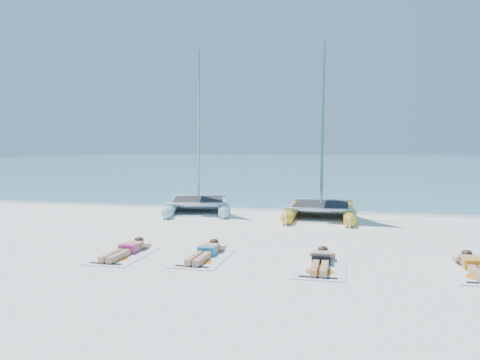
% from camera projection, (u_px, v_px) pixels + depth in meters
% --- Properties ---
extents(ground, '(140.00, 140.00, 0.00)m').
position_uv_depth(ground, '(246.00, 236.00, 12.63)').
color(ground, white).
rests_on(ground, ground).
extents(sea, '(140.00, 115.00, 0.01)m').
position_uv_depth(sea, '(333.00, 161.00, 73.78)').
color(sea, '#73B7C0').
rests_on(sea, ground).
extents(wet_sand_strip, '(140.00, 1.40, 0.01)m').
position_uv_depth(wet_sand_strip, '(277.00, 209.00, 17.97)').
color(wet_sand_strip, silver).
rests_on(wet_sand_strip, ground).
extents(catamaran_blue, '(3.45, 5.16, 6.44)m').
position_uv_depth(catamaran_blue, '(198.00, 159.00, 17.61)').
color(catamaran_blue, silver).
rests_on(catamaran_blue, ground).
extents(catamaran_yellow, '(2.33, 5.09, 6.46)m').
position_uv_depth(catamaran_yellow, '(322.00, 157.00, 16.51)').
color(catamaran_yellow, yellow).
rests_on(catamaran_yellow, ground).
extents(towel_a, '(1.00, 1.85, 0.02)m').
position_uv_depth(towel_a, '(123.00, 256.00, 10.29)').
color(towel_a, silver).
rests_on(towel_a, ground).
extents(sunbather_a, '(0.37, 1.73, 0.26)m').
position_uv_depth(sunbather_a, '(127.00, 249.00, 10.47)').
color(sunbather_a, tan).
rests_on(sunbather_a, towel_a).
extents(towel_b, '(1.00, 1.85, 0.02)m').
position_uv_depth(towel_b, '(203.00, 258.00, 10.06)').
color(towel_b, silver).
rests_on(towel_b, ground).
extents(sunbather_b, '(0.37, 1.73, 0.26)m').
position_uv_depth(sunbather_b, '(206.00, 251.00, 10.24)').
color(sunbather_b, tan).
rests_on(sunbather_b, towel_b).
extents(towel_c, '(1.00, 1.85, 0.02)m').
position_uv_depth(towel_c, '(321.00, 268.00, 9.28)').
color(towel_c, silver).
rests_on(towel_c, ground).
extents(sunbather_c, '(0.37, 1.73, 0.26)m').
position_uv_depth(sunbather_c, '(321.00, 260.00, 9.46)').
color(sunbather_c, tan).
rests_on(sunbather_c, towel_c).
extents(towel_d, '(1.00, 1.85, 0.02)m').
position_uv_depth(towel_d, '(477.00, 273.00, 8.90)').
color(towel_d, silver).
rests_on(towel_d, ground).
extents(sunbather_d, '(0.37, 1.73, 0.26)m').
position_uv_depth(sunbather_d, '(474.00, 265.00, 9.08)').
color(sunbather_d, tan).
rests_on(sunbather_d, towel_d).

